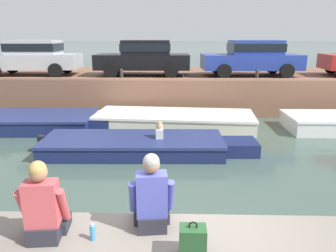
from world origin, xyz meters
TOP-DOWN VIEW (x-y plane):
  - ground_plane at (0.00, 4.61)m, footprint 400.00×400.00m
  - far_quay_wall at (0.00, 12.21)m, footprint 60.00×6.00m
  - far_wall_coping at (0.00, 9.33)m, footprint 60.00×0.24m
  - boat_moored_west_navy at (-5.63, 7.32)m, footprint 6.78×2.38m
  - boat_moored_central_cream at (-0.47, 7.70)m, footprint 6.84×2.48m
  - motorboat_passing at (-1.10, 4.96)m, footprint 6.19×1.89m
  - car_leftmost_silver at (-6.57, 10.93)m, footprint 4.27×2.08m
  - car_left_inner_black at (-1.58, 10.92)m, footprint 4.13×2.02m
  - car_centre_blue at (3.18, 10.93)m, footprint 4.33×2.16m
  - mooring_bollard_mid at (-2.37, 9.46)m, footprint 0.15×0.15m
  - mooring_bollard_east at (3.10, 9.46)m, footprint 0.15×0.15m
  - person_seated_left at (-1.60, -0.56)m, footprint 0.56×0.56m
  - person_seated_right at (-0.40, -0.31)m, footprint 0.56×0.56m
  - bottle_drink at (-1.05, -0.59)m, footprint 0.06×0.06m
  - backpack_on_ledge at (0.07, -0.83)m, footprint 0.28×0.24m

SIDE VIEW (x-z plane):
  - ground_plane at x=0.00m, z-range 0.00..0.00m
  - motorboat_passing at x=-1.10m, z-range -0.24..0.70m
  - boat_moored_west_navy at x=-5.63m, z-range 0.00..0.53m
  - boat_moored_central_cream at x=-0.47m, z-range 0.00..0.54m
  - far_quay_wall at x=0.00m, z-range 0.00..1.50m
  - bottle_drink at x=-1.05m, z-range 0.97..1.18m
  - backpack_on_ledge at x=0.07m, z-range 0.94..1.35m
  - person_seated_left at x=-1.60m, z-range 0.87..1.84m
  - person_seated_right at x=-0.40m, z-range 0.87..1.84m
  - far_wall_coping at x=0.00m, z-range 1.50..1.58m
  - mooring_bollard_mid at x=-2.37m, z-range 1.52..1.97m
  - mooring_bollard_east at x=3.10m, z-range 1.52..1.97m
  - car_leftmost_silver at x=-6.57m, z-range 1.58..3.12m
  - car_left_inner_black at x=-1.58m, z-range 1.58..3.12m
  - car_centre_blue at x=3.18m, z-range 1.58..3.12m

